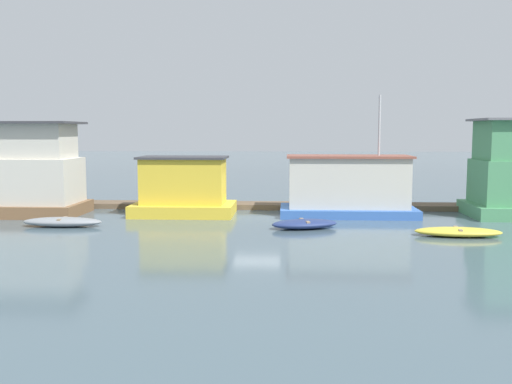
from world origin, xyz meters
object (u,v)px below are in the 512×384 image
object	(u,v)px
mooring_post_near_right	(296,200)
houseboat_brown	(18,173)
dinghy_navy	(305,224)
houseboat_blue	(348,187)
houseboat_yellow	(184,189)
dinghy_grey	(62,222)
mooring_post_centre	(192,200)
dinghy_yellow	(458,232)

from	to	relation	value
mooring_post_near_right	houseboat_brown	bearing A→B (deg)	-171.74
houseboat_brown	dinghy_navy	distance (m)	15.98
dinghy_navy	houseboat_blue	bearing A→B (deg)	60.45
houseboat_yellow	dinghy_grey	bearing A→B (deg)	-141.19
houseboat_brown	houseboat_yellow	size ratio (longest dim) A/B	1.27
houseboat_brown	mooring_post_centre	size ratio (longest dim) A/B	5.70
dinghy_navy	mooring_post_near_right	bearing A→B (deg)	93.23
dinghy_grey	mooring_post_centre	bearing A→B (deg)	48.83
houseboat_yellow	mooring_post_centre	distance (m)	2.03
houseboat_yellow	dinghy_navy	bearing A→B (deg)	-31.86
mooring_post_near_right	dinghy_yellow	bearing A→B (deg)	-47.25
houseboat_yellow	dinghy_yellow	distance (m)	14.23
houseboat_yellow	mooring_post_near_right	distance (m)	6.42
houseboat_yellow	dinghy_yellow	xyz separation A→B (m)	(13.01, -5.63, -1.23)
dinghy_grey	dinghy_yellow	xyz separation A→B (m)	(18.11, -1.53, -0.03)
houseboat_brown	dinghy_grey	size ratio (longest dim) A/B	1.82
dinghy_yellow	mooring_post_near_right	bearing A→B (deg)	132.75
houseboat_brown	houseboat_yellow	world-z (taller)	houseboat_brown
dinghy_navy	mooring_post_near_right	size ratio (longest dim) A/B	2.65
houseboat_brown	mooring_post_centre	world-z (taller)	houseboat_brown
houseboat_brown	houseboat_blue	world-z (taller)	houseboat_blue
dinghy_grey	mooring_post_centre	size ratio (longest dim) A/B	3.13
houseboat_blue	dinghy_navy	bearing A→B (deg)	-119.55
houseboat_brown	mooring_post_centre	distance (m)	9.50
houseboat_yellow	dinghy_navy	xyz separation A→B (m)	(6.43, -3.99, -1.21)
houseboat_brown	dinghy_grey	world-z (taller)	houseboat_brown
houseboat_blue	mooring_post_centre	size ratio (longest dim) A/B	5.97
mooring_post_centre	mooring_post_near_right	xyz separation A→B (m)	(5.99, 0.00, 0.04)
mooring_post_near_right	dinghy_grey	bearing A→B (deg)	-152.00
houseboat_yellow	dinghy_grey	xyz separation A→B (m)	(-5.10, -4.10, -1.20)
houseboat_blue	mooring_post_near_right	size ratio (longest dim) A/B	5.60
dinghy_grey	houseboat_yellow	bearing A→B (deg)	38.81
houseboat_yellow	mooring_post_near_right	world-z (taller)	houseboat_yellow
houseboat_yellow	houseboat_blue	bearing A→B (deg)	2.03
mooring_post_centre	mooring_post_near_right	world-z (taller)	mooring_post_near_right
houseboat_blue	mooring_post_near_right	xyz separation A→B (m)	(-2.77, 1.54, -0.88)
houseboat_brown	houseboat_blue	size ratio (longest dim) A/B	0.96
mooring_post_centre	mooring_post_near_right	bearing A→B (deg)	0.00
houseboat_blue	dinghy_yellow	size ratio (longest dim) A/B	1.92
dinghy_navy	mooring_post_near_right	distance (m)	5.87
houseboat_brown	houseboat_blue	bearing A→B (deg)	2.10
mooring_post_near_right	houseboat_yellow	bearing A→B (deg)	-163.11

